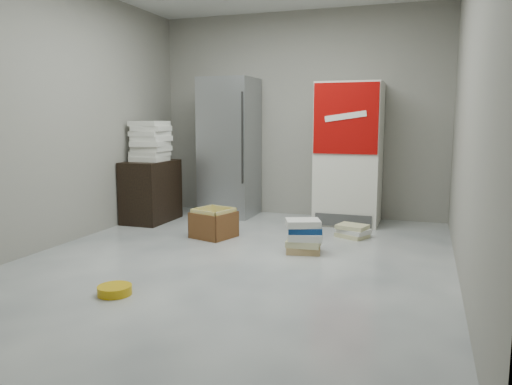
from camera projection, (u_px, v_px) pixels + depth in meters
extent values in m
plane|color=silver|center=(235.00, 260.00, 4.78)|extent=(5.00, 5.00, 0.00)
cube|color=gray|center=(300.00, 115.00, 6.91)|extent=(4.00, 0.04, 2.80)
cube|color=gray|center=(30.00, 105.00, 2.23)|extent=(4.00, 0.04, 2.80)
cube|color=gray|center=(56.00, 114.00, 5.21)|extent=(0.04, 5.00, 2.80)
cube|color=gray|center=(470.00, 111.00, 3.93)|extent=(0.04, 5.00, 2.80)
cube|color=#A5A7AD|center=(230.00, 148.00, 6.92)|extent=(0.70, 0.70, 1.90)
cylinder|color=#333333|center=(242.00, 138.00, 6.46)|extent=(0.02, 0.02, 1.19)
cube|color=silver|center=(349.00, 154.00, 6.40)|extent=(0.80, 0.70, 1.80)
cube|color=#980706|center=(346.00, 119.00, 6.00)|extent=(0.78, 0.02, 0.85)
cube|color=white|center=(345.00, 116.00, 5.98)|extent=(0.50, 0.01, 0.14)
cube|color=#3F3F3F|center=(343.00, 220.00, 6.18)|extent=(0.70, 0.02, 0.15)
cube|color=black|center=(151.00, 191.00, 6.58)|extent=(0.50, 0.80, 0.80)
cube|color=white|center=(150.00, 159.00, 6.52)|extent=(0.42, 0.42, 0.06)
cube|color=white|center=(150.00, 154.00, 6.52)|extent=(0.40, 0.40, 0.06)
cube|color=white|center=(151.00, 149.00, 6.51)|extent=(0.40, 0.40, 0.06)
cube|color=white|center=(150.00, 144.00, 6.48)|extent=(0.43, 0.43, 0.06)
cube|color=white|center=(151.00, 139.00, 6.49)|extent=(0.43, 0.43, 0.06)
cube|color=white|center=(150.00, 134.00, 6.48)|extent=(0.42, 0.42, 0.06)
cube|color=white|center=(151.00, 129.00, 6.47)|extent=(0.42, 0.42, 0.06)
cube|color=white|center=(149.00, 123.00, 6.47)|extent=(0.41, 0.41, 0.06)
cube|color=tan|center=(303.00, 249.00, 5.05)|extent=(0.38, 0.32, 0.07)
cube|color=#C2BC8A|center=(304.00, 243.00, 5.04)|extent=(0.36, 0.29, 0.07)
cube|color=silver|center=(306.00, 236.00, 5.02)|extent=(0.37, 0.32, 0.07)
cube|color=navy|center=(305.00, 229.00, 5.03)|extent=(0.39, 0.34, 0.06)
cube|color=silver|center=(303.00, 223.00, 5.02)|extent=(0.41, 0.37, 0.07)
cube|color=#C2BC8A|center=(352.00, 235.00, 5.71)|extent=(0.41, 0.38, 0.05)
cube|color=silver|center=(354.00, 231.00, 5.70)|extent=(0.40, 0.37, 0.05)
cube|color=#C2BC8A|center=(352.00, 227.00, 5.70)|extent=(0.38, 0.33, 0.05)
cube|color=yellow|center=(214.00, 237.00, 5.72)|extent=(0.49, 0.49, 0.01)
cube|color=brown|center=(225.00, 222.00, 5.86)|extent=(0.40, 0.13, 0.30)
cube|color=brown|center=(202.00, 228.00, 5.54)|extent=(0.40, 0.13, 0.30)
cube|color=brown|center=(201.00, 222.00, 5.82)|extent=(0.13, 0.40, 0.30)
cube|color=brown|center=(227.00, 227.00, 5.59)|extent=(0.13, 0.40, 0.30)
cube|color=yellow|center=(224.00, 220.00, 5.85)|extent=(0.37, 0.12, 0.34)
cube|color=yellow|center=(203.00, 226.00, 5.55)|extent=(0.37, 0.12, 0.34)
cube|color=yellow|center=(202.00, 221.00, 5.81)|extent=(0.12, 0.37, 0.34)
cube|color=yellow|center=(226.00, 225.00, 5.59)|extent=(0.12, 0.37, 0.34)
cylinder|color=gold|center=(115.00, 290.00, 3.84)|extent=(0.31, 0.31, 0.07)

